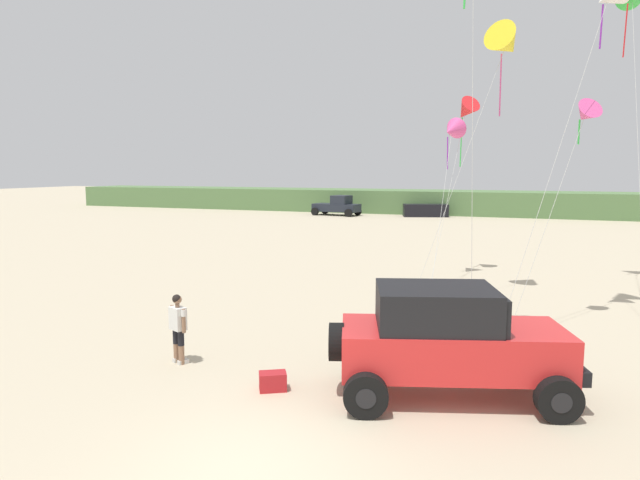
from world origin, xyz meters
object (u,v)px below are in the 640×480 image
object	(u,v)px
jeep	(449,339)
kite_green_box	(585,114)
cooler_box	(273,381)
person_watching	(178,325)
distant_sedan	(425,210)
distant_pickup	(338,206)
kite_purple_stunt	(507,44)
kite_black_sled	(466,111)
kite_yellow_diamond	(452,130)

from	to	relation	value
jeep	kite_green_box	xyz separation A→B (m)	(2.83, 7.32, 4.97)
cooler_box	person_watching	bearing A→B (deg)	136.43
jeep	distant_sedan	xyz separation A→B (m)	(-7.87, 42.77, -0.60)
distant_pickup	distant_sedan	xyz separation A→B (m)	(8.39, 1.63, -0.34)
kite_green_box	kite_purple_stunt	distance (m)	4.72
cooler_box	distant_pickup	world-z (taller)	distant_pickup
kite_green_box	kite_black_sled	bearing A→B (deg)	121.14
kite_purple_stunt	kite_black_sled	bearing A→B (deg)	113.90
person_watching	distant_pickup	world-z (taller)	distant_pickup
distant_pickup	kite_green_box	world-z (taller)	kite_green_box
person_watching	kite_black_sled	xyz separation A→B (m)	(4.90, 14.45, 6.13)
jeep	person_watching	xyz separation A→B (m)	(-6.24, -0.23, -0.26)
jeep	kite_black_sled	bearing A→B (deg)	95.38
distant_sedan	jeep	bearing A→B (deg)	-96.67
cooler_box	kite_yellow_diamond	size ratio (longest dim) A/B	0.08
jeep	distant_pickup	size ratio (longest dim) A/B	1.04
cooler_box	kite_green_box	world-z (taller)	kite_green_box
cooler_box	kite_green_box	distance (m)	11.98
cooler_box	distant_sedan	xyz separation A→B (m)	(-4.41, 43.70, 0.41)
distant_pickup	kite_purple_stunt	size ratio (longest dim) A/B	0.49
kite_green_box	cooler_box	bearing A→B (deg)	-127.30
kite_yellow_diamond	kite_green_box	distance (m)	7.15
cooler_box	kite_yellow_diamond	bearing A→B (deg)	53.37
distant_sedan	kite_yellow_diamond	xyz separation A→B (m)	(6.15, -29.93, 5.56)
kite_black_sled	kite_yellow_diamond	bearing A→B (deg)	-105.44
person_watching	distant_sedan	bearing A→B (deg)	92.17
distant_pickup	kite_yellow_diamond	world-z (taller)	kite_yellow_diamond
kite_purple_stunt	distant_sedan	bearing A→B (deg)	104.29
person_watching	distant_pickup	xyz separation A→B (m)	(-10.02, 41.37, 0.00)
jeep	cooler_box	distance (m)	3.72
cooler_box	kite_black_sled	xyz separation A→B (m)	(2.12, 15.15, 6.88)
distant_pickup	person_watching	bearing A→B (deg)	-76.39
jeep	kite_yellow_diamond	xyz separation A→B (m)	(-1.72, 12.83, 4.96)
kite_green_box	distant_pickup	bearing A→B (deg)	119.44
kite_yellow_diamond	kite_purple_stunt	xyz separation A→B (m)	(2.13, -2.56, 2.79)
kite_yellow_diamond	kite_black_sled	xyz separation A→B (m)	(0.38, 1.39, 0.91)
jeep	kite_purple_stunt	bearing A→B (deg)	87.71
person_watching	kite_purple_stunt	world-z (taller)	kite_purple_stunt
kite_black_sled	person_watching	bearing A→B (deg)	-108.75
distant_sedan	kite_green_box	world-z (taller)	kite_green_box
distant_pickup	kite_green_box	distance (m)	39.19
distant_sedan	kite_purple_stunt	world-z (taller)	kite_purple_stunt
cooler_box	distant_pickup	distance (m)	43.98
kite_black_sled	distant_sedan	bearing A→B (deg)	102.88
kite_green_box	kite_black_sled	world-z (taller)	kite_black_sled
jeep	kite_yellow_diamond	bearing A→B (deg)	97.64
person_watching	kite_black_sled	distance (m)	16.45
distant_sedan	kite_yellow_diamond	size ratio (longest dim) A/B	0.62
cooler_box	distant_sedan	bearing A→B (deg)	66.32
cooler_box	kite_purple_stunt	size ratio (longest dim) A/B	0.06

